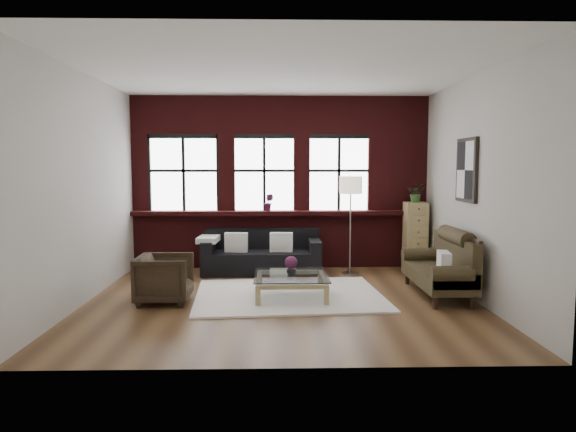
{
  "coord_description": "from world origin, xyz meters",
  "views": [
    {
      "loc": [
        -0.09,
        -7.19,
        1.9
      ],
      "look_at": [
        0.1,
        0.6,
        1.15
      ],
      "focal_mm": 32.0,
      "sensor_mm": 36.0,
      "label": 1
    }
  ],
  "objects_px": {
    "vase": "(291,270)",
    "drawer_chest": "(415,236)",
    "dark_sofa": "(262,252)",
    "vintage_settee": "(438,265)",
    "floor_lamp": "(350,221)",
    "armchair": "(165,279)",
    "coffee_table": "(291,287)"
  },
  "relations": [
    {
      "from": "armchair",
      "to": "drawer_chest",
      "type": "relative_size",
      "value": 0.6
    },
    {
      "from": "vintage_settee",
      "to": "coffee_table",
      "type": "relative_size",
      "value": 1.63
    },
    {
      "from": "drawer_chest",
      "to": "floor_lamp",
      "type": "distance_m",
      "value": 1.32
    },
    {
      "from": "armchair",
      "to": "drawer_chest",
      "type": "distance_m",
      "value": 4.67
    },
    {
      "from": "dark_sofa",
      "to": "drawer_chest",
      "type": "xyz_separation_m",
      "value": [
        2.81,
        0.18,
        0.25
      ]
    },
    {
      "from": "dark_sofa",
      "to": "drawer_chest",
      "type": "distance_m",
      "value": 2.83
    },
    {
      "from": "vintage_settee",
      "to": "drawer_chest",
      "type": "height_order",
      "value": "drawer_chest"
    },
    {
      "from": "dark_sofa",
      "to": "vase",
      "type": "relative_size",
      "value": 14.59
    },
    {
      "from": "dark_sofa",
      "to": "vase",
      "type": "height_order",
      "value": "dark_sofa"
    },
    {
      "from": "vintage_settee",
      "to": "drawer_chest",
      "type": "relative_size",
      "value": 1.37
    },
    {
      "from": "dark_sofa",
      "to": "coffee_table",
      "type": "relative_size",
      "value": 1.99
    },
    {
      "from": "dark_sofa",
      "to": "vintage_settee",
      "type": "xyz_separation_m",
      "value": [
        2.64,
        -1.69,
        0.08
      ]
    },
    {
      "from": "coffee_table",
      "to": "drawer_chest",
      "type": "bearing_deg",
      "value": 40.26
    },
    {
      "from": "vintage_settee",
      "to": "coffee_table",
      "type": "bearing_deg",
      "value": -177.06
    },
    {
      "from": "dark_sofa",
      "to": "vintage_settee",
      "type": "relative_size",
      "value": 1.22
    },
    {
      "from": "coffee_table",
      "to": "armchair",
      "type": "bearing_deg",
      "value": -173.65
    },
    {
      "from": "coffee_table",
      "to": "drawer_chest",
      "type": "height_order",
      "value": "drawer_chest"
    },
    {
      "from": "vintage_settee",
      "to": "vase",
      "type": "relative_size",
      "value": 11.92
    },
    {
      "from": "vintage_settee",
      "to": "drawer_chest",
      "type": "xyz_separation_m",
      "value": [
        0.17,
        1.87,
        0.17
      ]
    },
    {
      "from": "coffee_table",
      "to": "floor_lamp",
      "type": "relative_size",
      "value": 0.56
    },
    {
      "from": "floor_lamp",
      "to": "armchair",
      "type": "bearing_deg",
      "value": -147.07
    },
    {
      "from": "vintage_settee",
      "to": "drawer_chest",
      "type": "distance_m",
      "value": 1.89
    },
    {
      "from": "armchair",
      "to": "coffee_table",
      "type": "height_order",
      "value": "armchair"
    },
    {
      "from": "coffee_table",
      "to": "vintage_settee",
      "type": "bearing_deg",
      "value": 2.94
    },
    {
      "from": "floor_lamp",
      "to": "vase",
      "type": "bearing_deg",
      "value": -123.35
    },
    {
      "from": "armchair",
      "to": "vase",
      "type": "bearing_deg",
      "value": -84.45
    },
    {
      "from": "drawer_chest",
      "to": "floor_lamp",
      "type": "xyz_separation_m",
      "value": [
        -1.25,
        -0.32,
        0.31
      ]
    },
    {
      "from": "vase",
      "to": "drawer_chest",
      "type": "distance_m",
      "value": 3.07
    },
    {
      "from": "dark_sofa",
      "to": "drawer_chest",
      "type": "relative_size",
      "value": 1.67
    },
    {
      "from": "dark_sofa",
      "to": "vase",
      "type": "bearing_deg",
      "value": -75.31
    },
    {
      "from": "vase",
      "to": "floor_lamp",
      "type": "height_order",
      "value": "floor_lamp"
    },
    {
      "from": "vase",
      "to": "drawer_chest",
      "type": "relative_size",
      "value": 0.11
    }
  ]
}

